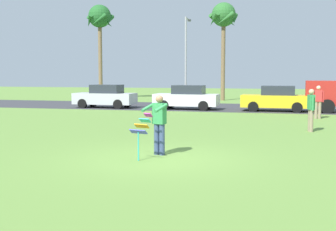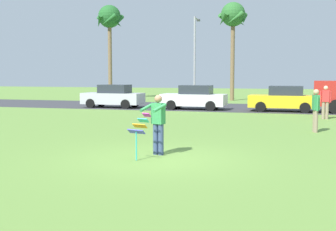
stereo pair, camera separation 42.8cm
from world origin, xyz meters
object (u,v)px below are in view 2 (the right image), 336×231
Objects in this scene: palm_tree_right_near at (233,19)px; person_walker_near at (316,109)px; palm_tree_left_near at (110,21)px; streetlight_pole at (195,54)px; parked_car_yellow at (284,99)px; person_kite_flyer at (158,122)px; parked_car_white at (194,98)px; person_walker_far at (325,101)px; parked_car_silver at (113,97)px; kite_held at (140,128)px.

palm_tree_right_near reaches higher than person_walker_near.
palm_tree_left_near reaches higher than streetlight_pole.
parked_car_yellow is 2.45× the size of person_walker_near.
palm_tree_left_near is at bearing 116.30° from person_kite_flyer.
palm_tree_right_near is (-1.65, 26.92, 6.17)m from person_kite_flyer.
streetlight_pole is at bearing 102.54° from parked_car_white.
palm_tree_right_near is 5.17m from streetlight_pole.
person_kite_flyer is 13.15m from person_walker_far.
palm_tree_left_near reaches higher than person_walker_near.
person_walker_near is 5.60m from person_walker_far.
palm_tree_left_near is at bearing -177.58° from palm_tree_right_near.
streetlight_pole is (-2.66, -3.15, -3.12)m from palm_tree_right_near.
streetlight_pole is (-4.31, 23.77, 3.05)m from person_kite_flyer.
parked_car_silver is 2.45× the size of person_walker_near.
parked_car_silver is 1.00× the size of parked_car_yellow.
person_kite_flyer is 1.00× the size of person_walker_near.
palm_tree_right_near is (0.98, 10.68, 6.35)m from parked_car_white.
kite_held is 0.73× the size of person_walker_far.
streetlight_pole is (-1.67, 7.53, 3.22)m from parked_car_white.
person_kite_flyer is 16.53m from parked_car_yellow.
streetlight_pole reaches higher than person_walker_far.
palm_tree_right_near is at bearing 106.91° from person_walker_near.
person_walker_far is (7.89, -4.18, 0.16)m from parked_car_white.
palm_tree_right_near is at bearing 84.74° from parked_car_white.
person_walker_far is (9.56, -11.72, -3.06)m from streetlight_pole.
streetlight_pole is at bearing 61.56° from parked_car_silver.
person_walker_near is at bearing -62.83° from streetlight_pole.
parked_car_silver is at bearing 180.00° from parked_car_white.
streetlight_pole is (4.08, 7.53, 3.22)m from parked_car_silver.
kite_held is at bearing -80.66° from streetlight_pole.
person_walker_near is (6.21, -20.42, -6.19)m from palm_tree_right_near.
parked_car_white is 2.45× the size of person_walker_near.
parked_car_white is 8.36m from streetlight_pole.
kite_held is at bearing -101.09° from parked_car_yellow.
parked_car_white is at bearing 99.20° from person_kite_flyer.
streetlight_pole is at bearing 129.22° from person_walker_far.
kite_held is 17.37m from parked_car_yellow.
palm_tree_right_near is at bearing 2.42° from palm_tree_left_near.
streetlight_pole is at bearing -130.16° from palm_tree_right_near.
person_walker_near is (1.48, -9.74, 0.16)m from parked_car_yellow.
person_walker_near is (4.82, 7.30, 0.07)m from kite_held.
person_kite_flyer is at bearing -63.70° from palm_tree_left_near.
person_kite_flyer and person_walker_near have the same top height.
palm_tree_left_near is 1.24× the size of streetlight_pole.
person_kite_flyer is 0.20× the size of palm_tree_left_near.
palm_tree_left_near reaches higher than parked_car_white.
parked_car_yellow is at bearing -45.57° from streetlight_pole.
streetlight_pole is 4.05× the size of person_walker_far.
parked_car_silver is 9.15m from streetlight_pole.
palm_tree_right_near is (-1.39, 27.72, 6.26)m from kite_held.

